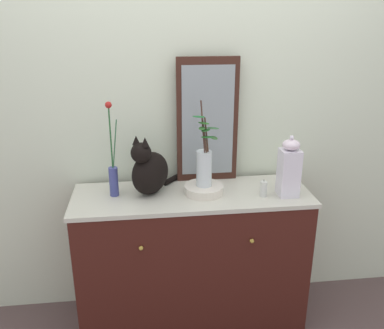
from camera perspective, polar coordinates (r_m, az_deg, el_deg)
The scene contains 10 objects.
ground_plane at distance 2.90m, azimuth 0.00°, elevation -20.21°, with size 6.00×6.00×0.00m, color brown.
wall_back at distance 2.57m, azimuth -0.84°, elevation 7.24°, with size 4.40×0.08×2.60m, color silver.
sideboard at distance 2.63m, azimuth 0.00°, elevation -12.84°, with size 1.38×0.48×0.89m.
mirror_leaning at distance 2.50m, azimuth 2.13°, elevation 5.97°, with size 0.37×0.03×0.75m.
cat_sitting at distance 2.37m, azimuth -5.84°, elevation -0.82°, with size 0.36×0.39×0.36m.
vase_slim_green at distance 2.38m, azimuth -10.72°, elevation -1.12°, with size 0.07×0.05×0.54m.
bowl_porcelain at distance 2.41m, azimuth 1.64°, elevation -3.44°, with size 0.23×0.23×0.05m, color silver.
vase_glass_clear at distance 2.35m, azimuth 1.69°, elevation -0.11°, with size 0.16×0.13×0.50m.
jar_lidded_porcelain at distance 2.40m, azimuth 13.14°, elevation -0.54°, with size 0.11×0.11×0.36m.
candle_pillar at distance 2.40m, azimuth 9.74°, elevation -3.31°, with size 0.04×0.04×0.10m.
Camera 1 is at (-0.27, -2.18, 1.88)m, focal length 39.00 mm.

